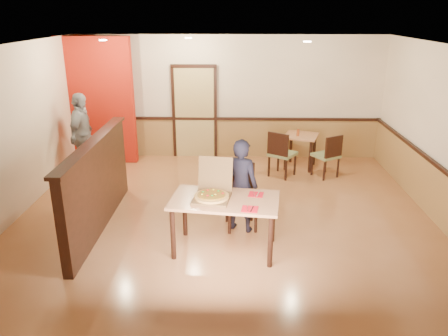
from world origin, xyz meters
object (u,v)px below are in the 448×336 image
Objects in this scene: diner at (241,186)px; condiment at (298,133)px; diner_chair at (241,193)px; main_table at (225,206)px; side_chair_right at (328,154)px; side_table at (301,143)px; pizza_box at (212,194)px; side_chair_left at (281,152)px; passerby at (82,135)px.

diner reaches higher than condiment.
main_table is at bearing -113.24° from diner_chair.
side_table is at bearing -82.78° from side_chair_right.
main_table is 0.69m from diner.
side_chair_right is 3.74m from pizza_box.
diner reaches higher than side_chair_left.
side_table is at bearing 41.52° from condiment.
diner is at bearing -113.43° from condiment.
side_table is 0.50× the size of passerby.
diner_chair reaches higher than side_chair_left.
diner_chair is 3.02m from condiment.
condiment reaches higher than main_table.
pizza_box is 4.38× the size of condiment.
main_table is at bearing 91.02° from diner.
passerby is at bearing 142.55° from main_table.
passerby is 11.74× the size of condiment.
main_table reaches higher than side_table.
side_table is 1.34× the size of pizza_box.
passerby reaches higher than side_table.
side_chair_right is at bearing -88.73° from passerby.
passerby reaches higher than main_table.
condiment is at bearing -93.37° from side_chair_left.
side_chair_right is at bearing 61.54° from pizza_box.
diner is 10.06× the size of condiment.
condiment is (1.25, 2.74, 0.26)m from diner_chair.
side_chair_left is 1.12× the size of side_table.
diner reaches higher than pizza_box.
side_chair_right is (0.98, 0.00, -0.03)m from side_chair_left.
side_chair_right is at bearing -51.40° from side_table.
side_table is 0.28m from condiment.
diner_chair is at bearing 102.65° from side_chair_left.
condiment is at bearing -81.95° from passerby.
diner is at bearing -124.75° from passerby.
side_chair_right is 1.41× the size of pizza_box.
side_chair_right is at bearing -146.15° from side_chair_left.
pizza_box reaches higher than diner_chair.
side_chair_left is 0.56× the size of passerby.
main_table is at bearing -0.02° from pizza_box.
side_chair_left is 1.06× the size of side_chair_right.
passerby is at bearing -14.82° from diner.
pizza_box is (-1.26, -2.98, 0.34)m from side_chair_left.
pizza_box reaches higher than side_chair_right.
side_chair_left reaches higher than side_chair_right.
pizza_box is at bearing 77.31° from diner.
pizza_box is 3.88m from condiment.
side_chair_left is 0.78m from side_table.
passerby reaches higher than condiment.
diner is (0.23, 0.64, 0.05)m from main_table.
condiment is at bearing 73.07° from pizza_box.
main_table is 4.23m from passerby.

